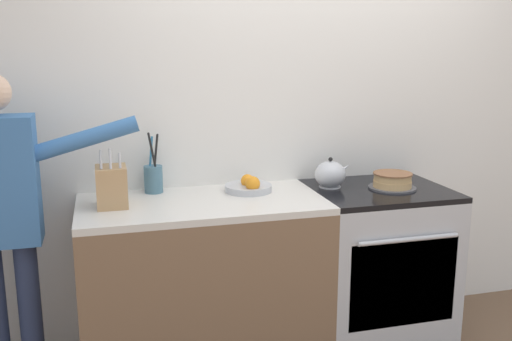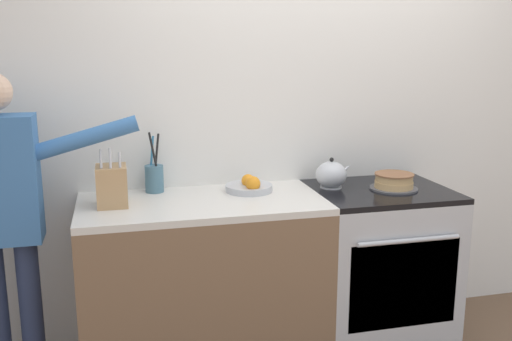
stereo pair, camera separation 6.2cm
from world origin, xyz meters
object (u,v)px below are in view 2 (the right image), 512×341
at_px(layer_cake, 394,182).
at_px(stove_range, 377,264).
at_px(knife_block, 112,186).
at_px(fruit_bowl, 249,186).
at_px(tea_kettle, 332,175).
at_px(person_baker, 6,205).
at_px(utensil_crock, 154,177).

bearing_deg(layer_cake, stove_range, 159.63).
xyz_separation_m(knife_block, fruit_bowl, (0.73, 0.10, -0.07)).
bearing_deg(fruit_bowl, knife_block, -172.02).
relative_size(tea_kettle, knife_block, 0.72).
distance_m(knife_block, person_baker, 0.50).
bearing_deg(stove_range, utensil_crock, 168.95).
bearing_deg(tea_kettle, person_baker, -177.80).
bearing_deg(fruit_bowl, layer_cake, -10.25).
xyz_separation_m(layer_cake, fruit_bowl, (-0.79, 0.14, -0.01)).
bearing_deg(utensil_crock, knife_block, -135.17).
bearing_deg(utensil_crock, stove_range, -11.05).
relative_size(tea_kettle, person_baker, 0.14).
height_order(stove_range, utensil_crock, utensil_crock).
height_order(stove_range, knife_block, knife_block).
bearing_deg(utensil_crock, layer_cake, -11.53).
bearing_deg(stove_range, fruit_bowl, 170.68).
distance_m(stove_range, tea_kettle, 0.59).
bearing_deg(knife_block, stove_range, -0.69).
bearing_deg(fruit_bowl, person_baker, -175.92).
xyz_separation_m(stove_range, utensil_crock, (-1.23, 0.24, 0.53)).
distance_m(tea_kettle, fruit_bowl, 0.47).
xyz_separation_m(knife_block, person_baker, (-0.50, 0.01, -0.07)).
relative_size(layer_cake, knife_block, 0.89).
xyz_separation_m(layer_cake, knife_block, (-1.52, 0.04, 0.06)).
xyz_separation_m(stove_range, layer_cake, (0.06, -0.02, 0.49)).
distance_m(layer_cake, knife_block, 1.52).
bearing_deg(layer_cake, tea_kettle, 159.51).
xyz_separation_m(knife_block, utensil_crock, (0.22, 0.22, -0.02)).
height_order(layer_cake, knife_block, knife_block).
bearing_deg(utensil_crock, fruit_bowl, -13.51).
bearing_deg(tea_kettle, fruit_bowl, 177.25).
bearing_deg(fruit_bowl, stove_range, -9.32).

